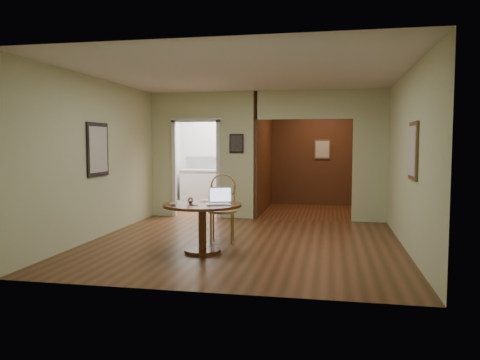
% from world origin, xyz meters
% --- Properties ---
extents(floor, '(5.00, 5.00, 0.00)m').
position_xyz_m(floor, '(0.00, 0.00, 0.00)').
color(floor, '#462A14').
rests_on(floor, ground).
extents(room_shell, '(5.20, 7.50, 5.00)m').
position_xyz_m(room_shell, '(-0.47, 3.10, 1.29)').
color(room_shell, silver).
rests_on(room_shell, ground).
extents(dining_table, '(1.15, 1.15, 0.72)m').
position_xyz_m(dining_table, '(-0.47, -0.70, 0.53)').
color(dining_table, '#5C3417').
rests_on(dining_table, ground).
extents(chair, '(0.52, 0.52, 1.10)m').
position_xyz_m(chair, '(-0.37, 0.17, 0.61)').
color(chair, '#A38139').
rests_on(chair, ground).
extents(open_laptop, '(0.40, 0.39, 0.24)m').
position_xyz_m(open_laptop, '(-0.22, -0.70, 0.79)').
color(open_laptop, white).
rests_on(open_laptop, dining_table).
extents(closed_laptop, '(0.34, 0.23, 0.03)m').
position_xyz_m(closed_laptop, '(-0.43, -0.42, 0.73)').
color(closed_laptop, '#B4B4B9').
rests_on(closed_laptop, dining_table).
extents(mouse, '(0.10, 0.06, 0.04)m').
position_xyz_m(mouse, '(-0.83, -0.96, 0.74)').
color(mouse, white).
rests_on(mouse, dining_table).
extents(wine_glass, '(0.08, 0.08, 0.09)m').
position_xyz_m(wine_glass, '(-0.64, -0.71, 0.77)').
color(wine_glass, white).
rests_on(wine_glass, dining_table).
extents(pen, '(0.11, 0.08, 0.01)m').
position_xyz_m(pen, '(-0.53, -0.92, 0.73)').
color(pen, navy).
rests_on(pen, dining_table).
extents(kitchen_cabinet, '(2.06, 0.60, 0.94)m').
position_xyz_m(kitchen_cabinet, '(-1.35, 4.20, 0.47)').
color(kitchen_cabinet, white).
rests_on(kitchen_cabinet, ground).
extents(grocery_bag, '(0.34, 0.31, 0.28)m').
position_xyz_m(grocery_bag, '(-0.55, 4.20, 1.08)').
color(grocery_bag, '#C4A88F').
rests_on(grocery_bag, kitchen_cabinet).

